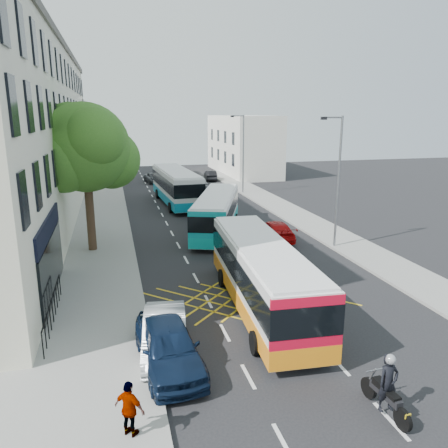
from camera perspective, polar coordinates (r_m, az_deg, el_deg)
ground at (r=16.11m, az=14.61°, el=-17.15°), size 120.00×120.00×0.00m
pavement_left at (r=28.14m, az=-16.73°, el=-3.32°), size 5.00×70.00×0.15m
pavement_right at (r=31.65m, az=13.54°, el=-1.17°), size 3.00×70.00×0.15m
terrace_main at (r=37.06m, az=-25.66°, el=10.53°), size 8.30×45.00×13.50m
terrace_far at (r=67.32m, az=-20.69°, el=10.55°), size 8.00×20.00×10.00m
building_right at (r=62.70m, az=2.39°, el=10.31°), size 6.00×18.00×8.00m
street_tree at (r=26.96m, az=-17.70°, el=9.37°), size 6.30×5.70×8.80m
lamp_near at (r=27.56m, az=14.57°, el=6.17°), size 1.45×0.15×8.00m
lamp_far at (r=45.99m, az=2.41°, el=9.66°), size 1.45×0.15×8.00m
railings at (r=18.95m, az=-21.50°, el=-10.29°), size 0.08×5.60×1.14m
bus_near at (r=18.82m, az=4.98°, el=-6.69°), size 3.13×10.68×2.97m
bus_mid at (r=30.71m, az=-0.98°, el=1.45°), size 5.62×10.17×2.81m
bus_far at (r=41.20m, az=-6.27°, el=4.96°), size 3.29×11.54×3.21m
motorbike at (r=13.78m, az=20.54°, el=-19.20°), size 0.66×2.11×1.87m
parked_car_blue at (r=15.16m, az=-7.25°, el=-15.47°), size 2.19×4.73×1.57m
parked_car_silver at (r=16.09m, az=-7.73°, el=-13.95°), size 2.02×4.42×1.40m
red_hatchback at (r=29.47m, az=6.64°, el=-0.85°), size 2.04×4.56×1.30m
distant_car_grey at (r=54.70m, az=-9.07°, el=5.98°), size 2.48×4.44×1.17m
distant_car_silver at (r=50.26m, az=-3.30°, el=5.48°), size 1.61×3.82×1.29m
distant_car_dark at (r=55.99m, az=-1.78°, el=6.38°), size 1.72×3.92×1.25m
pedestrian_far at (r=12.38m, az=-12.21°, el=-22.53°), size 0.94×0.87×1.54m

